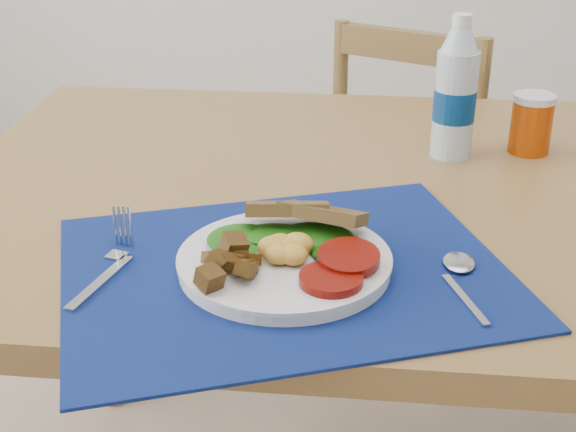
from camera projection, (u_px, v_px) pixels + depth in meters
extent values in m
cube|color=brown|center=(413.00, 199.00, 1.18)|extent=(1.40, 0.90, 0.04)
cylinder|color=brown|center=(101.00, 269.00, 1.76)|extent=(0.06, 0.06, 0.71)
cube|color=brown|center=(424.00, 200.00, 2.00)|extent=(0.50, 0.49, 0.04)
cylinder|color=brown|center=(498.00, 263.00, 2.13)|extent=(0.03, 0.03, 0.37)
cylinder|color=brown|center=(387.00, 235.00, 2.28)|extent=(0.03, 0.03, 0.37)
cylinder|color=brown|center=(457.00, 316.00, 1.89)|extent=(0.03, 0.03, 0.37)
cylinder|color=brown|center=(336.00, 281.00, 2.04)|extent=(0.03, 0.03, 0.37)
cube|color=brown|center=(410.00, 46.00, 1.69)|extent=(0.32, 0.17, 0.44)
cube|color=black|center=(284.00, 270.00, 0.95)|extent=(0.62, 0.55, 0.00)
cylinder|color=silver|center=(284.00, 263.00, 0.94)|extent=(0.25, 0.25, 0.02)
ellipsoid|color=gold|center=(288.00, 248.00, 0.93)|extent=(0.06, 0.05, 0.03)
cylinder|color=#7B0B04|center=(340.00, 271.00, 0.90)|extent=(0.07, 0.07, 0.01)
ellipsoid|color=#0F4308|center=(295.00, 239.00, 0.97)|extent=(0.13, 0.08, 0.01)
cube|color=brown|center=(305.00, 211.00, 0.99)|extent=(0.11, 0.07, 0.04)
cube|color=#B2B5BA|center=(100.00, 282.00, 0.91)|extent=(0.04, 0.13, 0.00)
cube|color=#B2B5BA|center=(122.00, 248.00, 0.99)|extent=(0.04, 0.07, 0.00)
cube|color=#B2B5BA|center=(465.00, 300.00, 0.88)|extent=(0.05, 0.10, 0.00)
ellipsoid|color=#B2B5BA|center=(459.00, 264.00, 0.95)|extent=(0.04, 0.05, 0.00)
cylinder|color=#ADBFCC|center=(454.00, 105.00, 1.25)|extent=(0.07, 0.07, 0.17)
cylinder|color=navy|center=(454.00, 105.00, 1.25)|extent=(0.07, 0.07, 0.05)
cone|color=#ADBFCC|center=(461.00, 39.00, 1.21)|extent=(0.06, 0.06, 0.04)
cylinder|color=white|center=(462.00, 19.00, 1.20)|extent=(0.03, 0.03, 0.02)
cylinder|color=#AF3B04|center=(531.00, 125.00, 1.28)|extent=(0.07, 0.07, 0.09)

